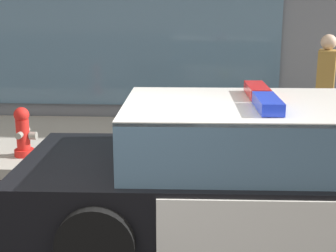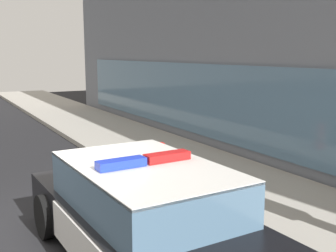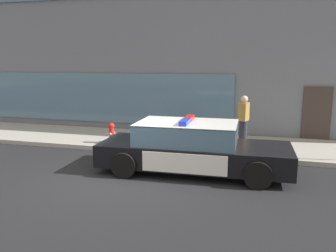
% 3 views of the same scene
% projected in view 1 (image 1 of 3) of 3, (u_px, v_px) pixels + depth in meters
% --- Properties ---
extents(sidewalk, '(48.00, 3.17, 0.15)m').
position_uv_depth(sidewalk, '(134.00, 144.00, 7.97)').
color(sidewalk, '#A39E93').
rests_on(sidewalk, ground).
extents(police_cruiser, '(5.19, 2.20, 1.49)m').
position_uv_depth(police_cruiser, '(273.00, 171.00, 4.89)').
color(police_cruiser, black).
rests_on(police_cruiser, ground).
extents(fire_hydrant, '(0.34, 0.39, 0.73)m').
position_uv_depth(fire_hydrant, '(23.00, 133.00, 7.01)').
color(fire_hydrant, red).
rests_on(fire_hydrant, sidewalk).
extents(pedestrian_on_sidewalk, '(0.37, 0.46, 1.71)m').
position_uv_depth(pedestrian_on_sidewalk, '(325.00, 89.00, 7.58)').
color(pedestrian_on_sidewalk, '#23232D').
rests_on(pedestrian_on_sidewalk, sidewalk).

